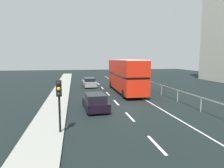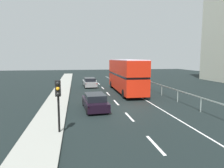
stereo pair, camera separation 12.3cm
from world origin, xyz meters
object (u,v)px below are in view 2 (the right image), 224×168
(traffic_signal_pole, at_px, (58,94))
(sedan_car_ahead, at_px, (90,82))
(double_decker_bus_red, at_px, (126,75))
(hatchback_car_near, at_px, (95,102))

(traffic_signal_pole, bearing_deg, sedan_car_ahead, 80.94)
(double_decker_bus_red, distance_m, sedan_car_ahead, 7.48)
(traffic_signal_pole, bearing_deg, hatchback_car_near, 64.40)
(traffic_signal_pole, bearing_deg, double_decker_bus_red, 61.50)
(hatchback_car_near, bearing_deg, traffic_signal_pole, -118.99)
(double_decker_bus_red, xyz_separation_m, hatchback_car_near, (-4.76, -8.13, -1.59))
(hatchback_car_near, relative_size, traffic_signal_pole, 1.48)
(hatchback_car_near, bearing_deg, sedan_car_ahead, 84.47)
(double_decker_bus_red, relative_size, hatchback_car_near, 2.49)
(double_decker_bus_red, bearing_deg, traffic_signal_pole, -118.10)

